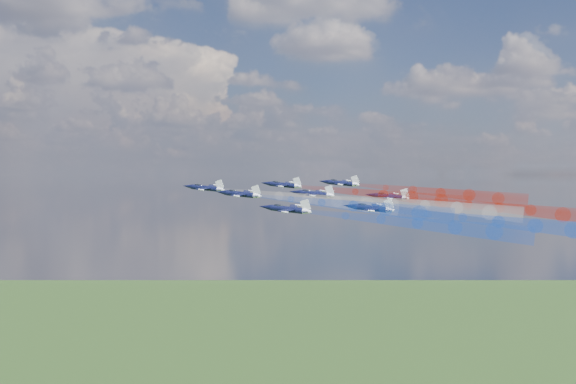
{
  "coord_description": "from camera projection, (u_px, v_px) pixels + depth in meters",
  "views": [
    {
      "loc": [
        -7.87,
        -156.52,
        149.34
      ],
      "look_at": [
        10.35,
        0.03,
        145.49
      ],
      "focal_mm": 44.09,
      "sensor_mm": 36.0,
      "label": 1
    }
  ],
  "objects": [
    {
      "name": "trail_outer_left",
      "position": [
        417.0,
        223.0,
        126.32
      ],
      "size": [
        37.69,
        20.08,
        7.42
      ],
      "primitive_type": null,
      "rotation": [
        0.09,
        -0.11,
        1.13
      ],
      "color": "blue"
    },
    {
      "name": "trail_inner_right",
      "position": [
        383.0,
        195.0,
        163.45
      ],
      "size": [
        37.69,
        20.08,
        7.42
      ],
      "primitive_type": null,
      "rotation": [
        0.09,
        -0.11,
        1.13
      ],
      "color": "red"
    },
    {
      "name": "trail_rear_right",
      "position": [
        499.0,
        208.0,
        156.32
      ],
      "size": [
        37.69,
        20.08,
        7.42
      ],
      "primitive_type": null,
      "rotation": [
        0.09,
        -0.11,
        1.13
      ],
      "color": "red"
    },
    {
      "name": "jet_outer_right",
      "position": [
        341.0,
        183.0,
        176.18
      ],
      "size": [
        13.34,
        12.46,
        4.71
      ],
      "primitive_type": null,
      "rotation": [
        0.09,
        -0.11,
        1.13
      ],
      "color": "black"
    },
    {
      "name": "jet_lead",
      "position": [
        205.0,
        188.0,
        162.29
      ],
      "size": [
        13.34,
        12.46,
        4.71
      ],
      "primitive_type": null,
      "rotation": [
        0.09,
        -0.11,
        1.13
      ],
      "color": "black"
    },
    {
      "name": "jet_inner_right",
      "position": [
        283.0,
        185.0,
        170.88
      ],
      "size": [
        13.34,
        12.46,
        4.71
      ],
      "primitive_type": null,
      "rotation": [
        0.09,
        -0.11,
        1.13
      ],
      "color": "black"
    },
    {
      "name": "trail_rear_left",
      "position": [
        498.0,
        222.0,
        133.77
      ],
      "size": [
        37.69,
        20.08,
        7.42
      ],
      "primitive_type": null,
      "rotation": [
        0.09,
        -0.11,
        1.13
      ],
      "color": "blue"
    },
    {
      "name": "trail_outer_right",
      "position": [
        441.0,
        193.0,
        168.75
      ],
      "size": [
        37.69,
        20.08,
        7.42
      ],
      "primitive_type": null,
      "rotation": [
        0.09,
        -0.11,
        1.13
      ],
      "color": "red"
    },
    {
      "name": "jet_rear_right",
      "position": [
        389.0,
        197.0,
        163.75
      ],
      "size": [
        13.34,
        12.46,
        4.71
      ],
      "primitive_type": null,
      "rotation": [
        0.09,
        -0.11,
        1.13
      ],
      "color": "black"
    },
    {
      "name": "jet_outer_left",
      "position": [
        287.0,
        209.0,
        133.76
      ],
      "size": [
        13.34,
        12.46,
        4.71
      ],
      "primitive_type": null,
      "rotation": [
        0.09,
        -0.11,
        1.13
      ],
      "color": "black"
    },
    {
      "name": "trail_lead",
      "position": [
        308.0,
        199.0,
        154.85
      ],
      "size": [
        37.69,
        20.08,
        7.42
      ],
      "primitive_type": null,
      "rotation": [
        0.09,
        -0.11,
        1.13
      ],
      "color": "silver"
    },
    {
      "name": "jet_center_third",
      "position": [
        314.0,
        194.0,
        157.07
      ],
      "size": [
        13.34,
        12.46,
        4.71
      ],
      "primitive_type": null,
      "rotation": [
        0.09,
        -0.11,
        1.13
      ],
      "color": "black"
    },
    {
      "name": "trail_center_third",
      "position": [
        425.0,
        205.0,
        149.64
      ],
      "size": [
        37.69,
        20.08,
        7.42
      ],
      "primitive_type": null,
      "rotation": [
        0.09,
        -0.11,
        1.13
      ],
      "color": "silver"
    },
    {
      "name": "jet_inner_left",
      "position": [
        240.0,
        194.0,
        149.76
      ],
      "size": [
        13.34,
        12.46,
        4.71
      ],
      "primitive_type": null,
      "rotation": [
        0.09,
        -0.11,
        1.13
      ],
      "color": "black"
    },
    {
      "name": "trail_inner_left",
      "position": [
        353.0,
        206.0,
        142.33
      ],
      "size": [
        37.69,
        20.08,
        7.42
      ],
      "primitive_type": null,
      "rotation": [
        0.09,
        -0.11,
        1.13
      ],
      "color": "blue"
    },
    {
      "name": "jet_rear_left",
      "position": [
        371.0,
        208.0,
        141.21
      ],
      "size": [
        13.34,
        12.46,
        4.71
      ],
      "primitive_type": null,
      "rotation": [
        0.09,
        -0.11,
        1.13
      ],
      "color": "black"
    }
  ]
}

